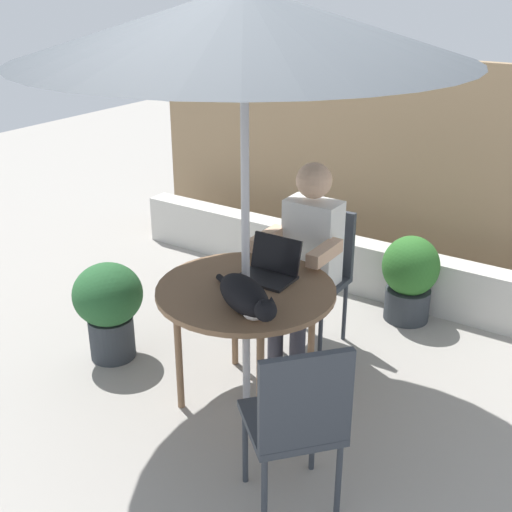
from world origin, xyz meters
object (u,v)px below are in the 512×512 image
object	(u,v)px
patio_umbrella	(244,23)
potted_plant_near_fence	(410,276)
patio_table	(246,298)
laptop	(271,266)
person_seated	(307,250)
cat	(246,297)
chair_occupied	(318,266)
potted_plant_by_chair	(109,304)
chair_empty	(298,417)

from	to	relation	value
patio_umbrella	potted_plant_near_fence	distance (m)	2.28
patio_umbrella	patio_table	bearing A→B (deg)	0.00
laptop	potted_plant_near_fence	distance (m)	1.36
person_seated	potted_plant_near_fence	size ratio (longest dim) A/B	1.99
laptop	cat	bearing A→B (deg)	-74.15
person_seated	cat	size ratio (longest dim) A/B	2.18
laptop	cat	world-z (taller)	laptop
chair_occupied	potted_plant_by_chair	world-z (taller)	chair_occupied
patio_umbrella	potted_plant_near_fence	xyz separation A→B (m)	(0.42, 1.42, -1.73)
person_seated	laptop	world-z (taller)	person_seated
person_seated	potted_plant_by_chair	distance (m)	1.28
cat	potted_plant_near_fence	world-z (taller)	cat
potted_plant_near_fence	chair_occupied	bearing A→B (deg)	-125.15
patio_umbrella	potted_plant_by_chair	xyz separation A→B (m)	(-0.98, -0.09, -1.70)
potted_plant_by_chair	patio_table	bearing A→B (deg)	5.27
cat	potted_plant_by_chair	world-z (taller)	cat
person_seated	chair_empty	bearing A→B (deg)	-62.12
chair_empty	potted_plant_near_fence	bearing A→B (deg)	97.25
patio_table	person_seated	distance (m)	0.67
cat	patio_umbrella	bearing A→B (deg)	124.71
potted_plant_near_fence	cat	bearing A→B (deg)	-99.01
laptop	potted_plant_by_chair	world-z (taller)	laptop
potted_plant_near_fence	chair_empty	bearing A→B (deg)	-82.75
patio_umbrella	person_seated	xyz separation A→B (m)	(0.00, 0.67, -1.37)
patio_table	patio_umbrella	size ratio (longest dim) A/B	0.44
chair_occupied	cat	bearing A→B (deg)	-81.60
patio_table	potted_plant_near_fence	world-z (taller)	patio_table
patio_table	laptop	xyz separation A→B (m)	(0.03, 0.20, 0.13)
patio_table	laptop	size ratio (longest dim) A/B	3.22
patio_umbrella	person_seated	bearing A→B (deg)	90.00
patio_umbrella	chair_occupied	xyz separation A→B (m)	(0.00, 0.83, -1.54)
person_seated	potted_plant_by_chair	size ratio (longest dim) A/B	1.93
patio_table	potted_plant_near_fence	size ratio (longest dim) A/B	1.56
potted_plant_by_chair	chair_empty	bearing A→B (deg)	-17.24
laptop	cat	size ratio (longest dim) A/B	0.53
potted_plant_by_chair	laptop	bearing A→B (deg)	16.02
cat	potted_plant_near_fence	xyz separation A→B (m)	(0.26, 1.65, -0.47)
laptop	person_seated	bearing A→B (deg)	94.24
chair_empty	potted_plant_by_chair	world-z (taller)	chair_empty
chair_empty	cat	xyz separation A→B (m)	(-0.52, 0.38, 0.27)
patio_umbrella	person_seated	distance (m)	1.52
patio_table	cat	bearing A→B (deg)	-55.29
chair_empty	cat	size ratio (longest dim) A/B	1.58
patio_table	chair_empty	distance (m)	0.91
patio_umbrella	laptop	xyz separation A→B (m)	(0.03, 0.20, -1.29)
patio_umbrella	chair_empty	xyz separation A→B (m)	(0.68, -0.60, -1.54)
patio_table	potted_plant_near_fence	distance (m)	1.52
chair_occupied	chair_empty	size ratio (longest dim) A/B	1.00
chair_occupied	laptop	size ratio (longest dim) A/B	2.98
chair_occupied	potted_plant_near_fence	bearing A→B (deg)	54.85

